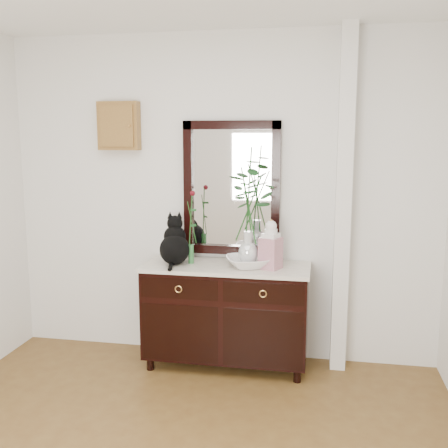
% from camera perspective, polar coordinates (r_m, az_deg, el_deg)
% --- Properties ---
extents(wall_back, '(3.60, 0.04, 2.70)m').
position_cam_1_polar(wall_back, '(4.36, -0.45, 2.75)').
color(wall_back, silver).
rests_on(wall_back, ground).
extents(pilaster, '(0.12, 0.20, 2.70)m').
position_cam_1_polar(pilaster, '(4.20, 12.85, 2.25)').
color(pilaster, silver).
rests_on(pilaster, ground).
extents(sideboard, '(1.33, 0.52, 0.82)m').
position_cam_1_polar(sideboard, '(4.30, 0.25, -9.36)').
color(sideboard, black).
rests_on(sideboard, ground).
extents(wall_mirror, '(0.80, 0.06, 1.10)m').
position_cam_1_polar(wall_mirror, '(4.32, 0.82, 3.88)').
color(wall_mirror, black).
rests_on(wall_mirror, wall_back).
extents(key_cabinet, '(0.35, 0.10, 0.40)m').
position_cam_1_polar(key_cabinet, '(4.53, -11.36, 10.43)').
color(key_cabinet, brown).
rests_on(key_cabinet, wall_back).
extents(cat, '(0.34, 0.39, 0.39)m').
position_cam_1_polar(cat, '(4.22, -5.42, -1.72)').
color(cat, black).
rests_on(cat, sideboard).
extents(lotus_bowl, '(0.44, 0.44, 0.08)m').
position_cam_1_polar(lotus_bowl, '(4.12, 2.63, -4.15)').
color(lotus_bowl, white).
rests_on(lotus_bowl, sideboard).
extents(vase_branches, '(0.58, 0.58, 0.93)m').
position_cam_1_polar(vase_branches, '(4.04, 2.68, 1.97)').
color(vase_branches, silver).
rests_on(vase_branches, lotus_bowl).
extents(bud_vase_rose, '(0.09, 0.09, 0.60)m').
position_cam_1_polar(bud_vase_rose, '(4.20, -3.63, -0.29)').
color(bud_vase_rose, '#2D6933').
rests_on(bud_vase_rose, sideboard).
extents(ginger_jar, '(0.19, 0.19, 0.39)m').
position_cam_1_polar(ginger_jar, '(4.06, 5.10, -2.17)').
color(ginger_jar, silver).
rests_on(ginger_jar, sideboard).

